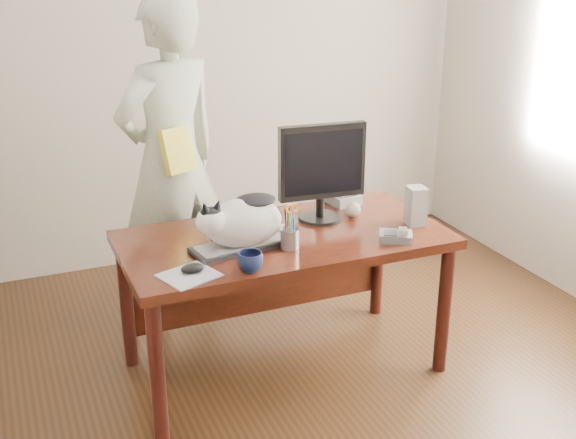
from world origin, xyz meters
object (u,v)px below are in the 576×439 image
at_px(coffee_mug, 250,262).
at_px(speaker, 416,206).
at_px(person, 171,161).
at_px(calculator, 341,198).
at_px(pen_cup, 290,236).
at_px(keyboard, 244,245).
at_px(book_stack, 226,215).
at_px(monitor, 322,167).
at_px(baseball, 353,210).
at_px(phone, 396,236).
at_px(cat, 241,221).
at_px(mouse, 192,268).
at_px(desk, 278,256).

xyz_separation_m(coffee_mug, speaker, (0.97, 0.21, 0.05)).
relative_size(speaker, person, 0.11).
xyz_separation_m(coffee_mug, calculator, (0.77, 0.65, -0.02)).
height_order(pen_cup, coffee_mug, pen_cup).
bearing_deg(keyboard, book_stack, 75.55).
distance_m(monitor, book_stack, 0.55).
distance_m(monitor, calculator, 0.40).
height_order(keyboard, baseball, baseball).
bearing_deg(person, phone, 103.42).
distance_m(cat, speaker, 0.93).
height_order(keyboard, speaker, speaker).
relative_size(monitor, baseball, 6.40).
distance_m(keyboard, coffee_mug, 0.27).
relative_size(monitor, mouse, 4.26).
height_order(phone, baseball, baseball).
xyz_separation_m(cat, coffee_mug, (-0.05, -0.25, -0.10)).
distance_m(desk, book_stack, 0.35).
bearing_deg(calculator, keyboard, -158.64).
bearing_deg(pen_cup, keyboard, 156.39).
distance_m(pen_cup, book_stack, 0.48).
height_order(monitor, speaker, monitor).
height_order(desk, pen_cup, pen_cup).
xyz_separation_m(baseball, person, (-0.78, 0.73, 0.15)).
xyz_separation_m(book_stack, person, (-0.15, 0.53, 0.16)).
height_order(mouse, speaker, speaker).
height_order(speaker, book_stack, speaker).
relative_size(keyboard, pen_cup, 2.35).
xyz_separation_m(desk, mouse, (-0.54, -0.33, 0.17)).
relative_size(desk, keyboard, 3.08).
bearing_deg(person, cat, 72.88).
bearing_deg(pen_cup, speaker, 2.96).
bearing_deg(keyboard, calculator, 19.67).
distance_m(keyboard, person, 0.92).
distance_m(desk, phone, 0.61).
xyz_separation_m(keyboard, calculator, (0.71, 0.39, 0.01)).
bearing_deg(phone, baseball, 126.70).
relative_size(monitor, phone, 2.62).
distance_m(mouse, speaker, 1.22).
bearing_deg(phone, desk, 173.60).
height_order(desk, baseball, baseball).
bearing_deg(coffee_mug, baseball, 30.31).
bearing_deg(pen_cup, monitor, 42.95).
bearing_deg(mouse, monitor, 5.04).
distance_m(mouse, phone, 1.01).
bearing_deg(baseball, coffee_mug, -149.69).
height_order(phone, person, person).
bearing_deg(coffee_mug, pen_cup, 33.33).
relative_size(desk, coffee_mug, 14.11).
bearing_deg(phone, pen_cup, -162.51).
distance_m(monitor, person, 0.94).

